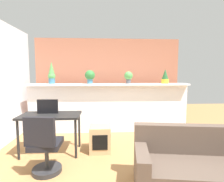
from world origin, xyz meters
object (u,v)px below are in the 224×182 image
(couch, at_px, (196,170))
(tv_monitor, at_px, (48,106))
(potted_plant_2, at_px, (128,77))
(potted_plant_3, at_px, (165,77))
(desk, at_px, (51,119))
(side_cube_shelf, at_px, (100,139))
(potted_plant_1, at_px, (90,76))
(office_chair, at_px, (45,149))
(potted_plant_0, at_px, (52,74))

(couch, bearing_deg, tv_monitor, 149.50)
(potted_plant_2, bearing_deg, potted_plant_3, -1.45)
(desk, xyz_separation_m, side_cube_shelf, (0.93, 0.01, -0.42))
(potted_plant_2, xyz_separation_m, tv_monitor, (-1.72, -1.08, -0.56))
(desk, bearing_deg, potted_plant_1, 59.79)
(potted_plant_1, relative_size, tv_monitor, 0.87)
(potted_plant_1, xyz_separation_m, office_chair, (-0.56, -1.89, -1.07))
(potted_plant_1, bearing_deg, potted_plant_0, 178.65)
(potted_plant_2, relative_size, office_chair, 0.34)
(side_cube_shelf, bearing_deg, potted_plant_2, 57.97)
(desk, distance_m, couch, 2.53)
(office_chair, bearing_deg, tv_monitor, 102.68)
(desk, bearing_deg, side_cube_shelf, 0.67)
(potted_plant_2, height_order, couch, potted_plant_2)
(side_cube_shelf, bearing_deg, tv_monitor, 176.06)
(potted_plant_1, height_order, couch, potted_plant_1)
(potted_plant_0, distance_m, couch, 3.66)
(potted_plant_2, height_order, office_chair, potted_plant_2)
(potted_plant_3, bearing_deg, desk, -156.34)
(potted_plant_3, xyz_separation_m, office_chair, (-2.49, -1.88, -1.04))
(potted_plant_0, bearing_deg, office_chair, -78.35)
(potted_plant_2, height_order, potted_plant_3, potted_plant_3)
(potted_plant_1, relative_size, potted_plant_3, 0.92)
(potted_plant_3, bearing_deg, couch, -100.23)
(potted_plant_3, xyz_separation_m, desk, (-2.60, -1.14, -0.77))
(potted_plant_3, bearing_deg, office_chair, -142.97)
(potted_plant_1, height_order, tv_monitor, potted_plant_1)
(potted_plant_3, height_order, office_chair, potted_plant_3)
(potted_plant_2, distance_m, potted_plant_3, 0.95)
(couch, bearing_deg, potted_plant_1, 122.04)
(potted_plant_1, bearing_deg, potted_plant_3, -0.46)
(potted_plant_1, xyz_separation_m, side_cube_shelf, (0.26, -1.14, -1.21))
(tv_monitor, bearing_deg, side_cube_shelf, -3.94)
(potted_plant_1, bearing_deg, office_chair, -106.47)
(tv_monitor, bearing_deg, potted_plant_2, 32.15)
(potted_plant_0, height_order, tv_monitor, potted_plant_0)
(potted_plant_1, distance_m, potted_plant_3, 1.93)
(potted_plant_1, height_order, side_cube_shelf, potted_plant_1)
(potted_plant_0, bearing_deg, couch, -44.59)
(potted_plant_0, height_order, couch, potted_plant_0)
(potted_plant_2, xyz_separation_m, side_cube_shelf, (-0.72, -1.15, -1.19))
(potted_plant_0, xyz_separation_m, couch, (2.45, -2.42, -1.23))
(side_cube_shelf, xyz_separation_m, couch, (1.24, -1.25, 0.03))
(potted_plant_3, distance_m, tv_monitor, 2.93)
(side_cube_shelf, bearing_deg, desk, -179.33)
(potted_plant_2, relative_size, desk, 0.28)
(couch, bearing_deg, potted_plant_0, 135.41)
(potted_plant_3, bearing_deg, tv_monitor, -158.37)
(desk, xyz_separation_m, office_chair, (0.11, -0.74, -0.28))
(potted_plant_0, relative_size, office_chair, 0.60)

